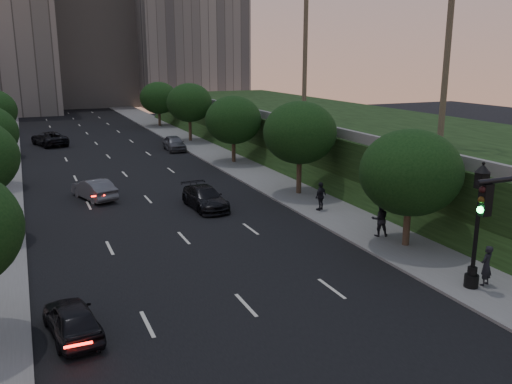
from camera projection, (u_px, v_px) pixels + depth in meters
name	position (u px, v px, depth m)	size (l,w,h in m)	color
ground	(305.00, 370.00, 17.37)	(160.00, 160.00, 0.00)	black
road_surface	(129.00, 179.00, 44.06)	(16.00, 140.00, 0.02)	black
sidewalk_right	(245.00, 168.00, 47.99)	(4.50, 140.00, 0.15)	slate
embankment	(370.00, 142.00, 50.26)	(18.00, 90.00, 4.00)	black
parapet_wall	(289.00, 121.00, 46.41)	(0.35, 90.00, 0.70)	slate
office_block_mid	(87.00, 39.00, 107.23)	(22.00, 18.00, 26.00)	gray
office_block_right	(183.00, 13.00, 107.60)	(20.00, 22.00, 36.00)	gray
tree_right_a	(411.00, 172.00, 27.47)	(5.20, 5.20, 6.24)	#38281C
tree_right_b	(300.00, 133.00, 38.02)	(5.20, 5.20, 6.74)	#38281C
tree_right_c	(233.00, 120.00, 49.71)	(5.20, 5.20, 6.24)	#38281C
tree_right_d	(189.00, 103.00, 62.04)	(5.20, 5.20, 6.74)	#38281C
tree_right_e	(159.00, 98.00, 75.51)	(5.20, 5.20, 6.24)	#38281C
street_lamp	(476.00, 232.00, 22.63)	(0.64, 0.64, 5.62)	black
sedan_near_left	(72.00, 319.00, 19.31)	(1.57, 3.90, 1.33)	black
sedan_mid_left	(94.00, 189.00, 37.75)	(1.55, 4.44, 1.46)	#505256
sedan_far_left	(49.00, 139.00, 60.31)	(2.61, 5.66, 1.57)	black
sedan_near_right	(205.00, 198.00, 35.53)	(1.99, 4.90, 1.42)	black
sedan_far_right	(174.00, 143.00, 57.18)	(1.84, 4.57, 1.56)	#535459
pedestrian_a	(486.00, 266.00, 23.20)	(0.65, 0.43, 1.79)	black
pedestrian_b	(380.00, 219.00, 29.57)	(0.93, 0.73, 1.92)	black
pedestrian_c	(321.00, 196.00, 34.54)	(1.08, 0.45, 1.84)	black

